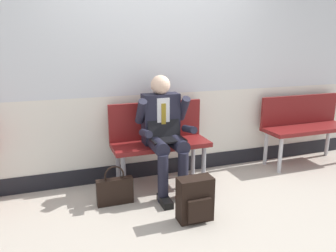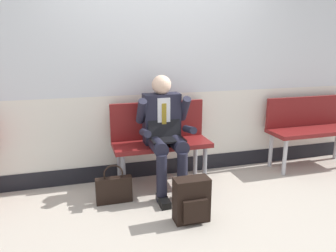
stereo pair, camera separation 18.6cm
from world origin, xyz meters
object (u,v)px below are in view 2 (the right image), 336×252
object	(u,v)px
bench_empty	(311,125)
person_seated	(165,131)
backpack	(192,201)
handbag	(114,189)
bench_with_person	(160,137)

from	to	relation	value
bench_empty	person_seated	size ratio (longest dim) A/B	0.96
backpack	handbag	bearing A→B (deg)	139.02
bench_with_person	bench_empty	world-z (taller)	bench_with_person
bench_with_person	handbag	size ratio (longest dim) A/B	2.64
backpack	person_seated	bearing A→B (deg)	94.40
person_seated	bench_empty	bearing A→B (deg)	5.51
bench_empty	backpack	size ratio (longest dim) A/B	2.89
bench_with_person	person_seated	bearing A→B (deg)	-90.00
person_seated	backpack	xyz separation A→B (m)	(0.05, -0.71, -0.48)
person_seated	handbag	xyz separation A→B (m)	(-0.58, -0.15, -0.53)
person_seated	handbag	bearing A→B (deg)	-165.18
bench_with_person	backpack	world-z (taller)	bench_with_person
person_seated	bench_with_person	bearing A→B (deg)	90.00
bench_with_person	backpack	distance (m)	0.98
bench_empty	person_seated	bearing A→B (deg)	-174.49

